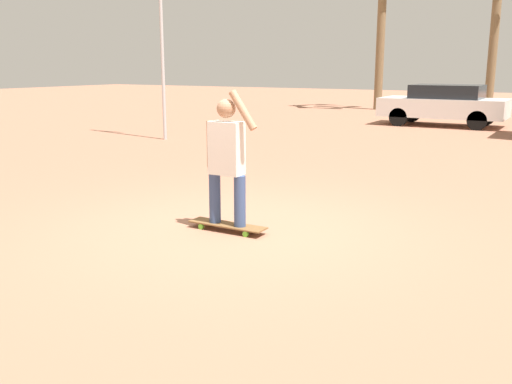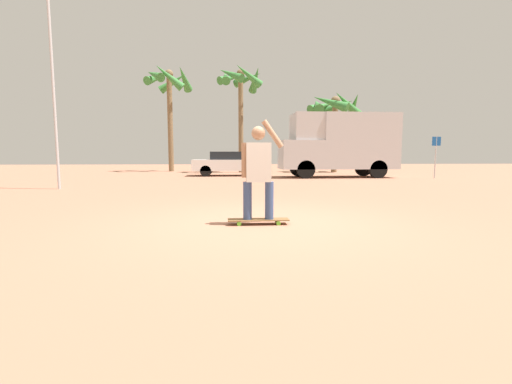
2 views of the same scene
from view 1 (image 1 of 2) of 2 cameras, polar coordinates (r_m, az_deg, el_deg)
The scene contains 4 objects.
ground_plane at distance 7.00m, azimuth -1.81°, elevation -3.80°, with size 80.00×80.00×0.00m, color #A36B51.
skateboard at distance 6.94m, azimuth -2.87°, elevation -3.33°, with size 1.00×0.25×0.09m.
person_skateboarder at distance 6.75m, azimuth -2.96°, elevation 3.73°, with size 0.68×0.22×1.61m.
parked_car_white at distance 20.00m, azimuth 18.29°, elevation 8.35°, with size 3.97×1.86×1.35m.
Camera 1 is at (3.55, -5.70, 1.97)m, focal length 40.00 mm.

